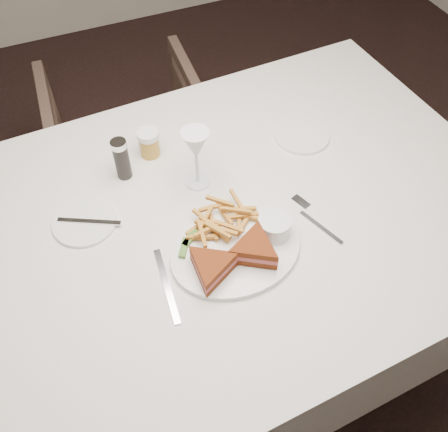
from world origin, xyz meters
TOP-DOWN VIEW (x-y plane):
  - ground at (0.00, 0.00)m, footprint 5.00×5.00m
  - table at (0.19, 0.19)m, footprint 1.60×1.11m
  - chair_far at (0.15, 1.05)m, footprint 0.66×0.62m
  - table_setting at (0.18, 0.15)m, footprint 0.82×0.61m

SIDE VIEW (x-z plane):
  - ground at x=0.00m, z-range 0.00..0.00m
  - chair_far at x=0.15m, z-range 0.00..0.63m
  - table at x=0.19m, z-range 0.00..0.75m
  - table_setting at x=0.18m, z-range 0.70..0.88m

